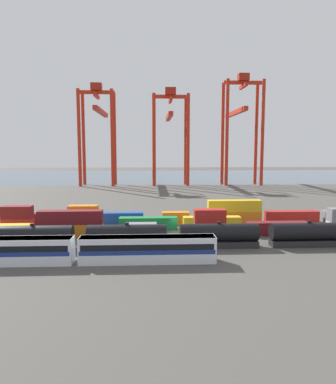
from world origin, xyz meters
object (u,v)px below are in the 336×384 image
gantry_crane_east (241,120)px  gantry_crane_west (98,123)px  shipping_container_14 (148,223)px  gantry_crane_central (170,126)px  shipping_container_18 (176,218)px  passenger_train (76,249)px  freight_tank_row (173,236)px

gantry_crane_east → gantry_crane_west: bearing=179.8°
shipping_container_14 → gantry_crane_central: (9.78, 96.09, 25.71)m
shipping_container_18 → gantry_crane_central: bearing=87.7°
passenger_train → gantry_crane_central: (20.26, 117.98, 24.86)m
passenger_train → gantry_crane_west: bearing=96.3°
gantry_crane_west → shipping_container_14: bearing=-76.4°
shipping_container_14 → shipping_container_18: size_ratio=2.00×
gantry_crane_central → gantry_crane_west: bearing=178.7°
passenger_train → shipping_container_14: passenger_train is taller
shipping_container_18 → gantry_crane_east: gantry_crane_east is taller
freight_tank_row → passenger_train: bearing=-152.7°
shipping_container_18 → gantry_crane_central: size_ratio=0.14×
freight_tank_row → shipping_container_18: (1.82, 20.27, -0.82)m
shipping_container_14 → gantry_crane_west: size_ratio=0.26×
gantry_crane_central → gantry_crane_east: (33.28, 0.50, 3.20)m
passenger_train → shipping_container_18: 32.53m
shipping_container_18 → gantry_crane_west: 99.31m
shipping_container_14 → gantry_crane_east: 109.63m
passenger_train → gantry_crane_west: 122.31m
gantry_crane_central → gantry_crane_east: 33.44m
gantry_crane_central → gantry_crane_east: size_ratio=0.87×
shipping_container_14 → gantry_crane_west: (-23.50, 96.85, 27.07)m
shipping_container_14 → gantry_crane_central: 99.94m
freight_tank_row → gantry_crane_east: size_ratio=1.20×
shipping_container_18 → gantry_crane_east: bearing=67.8°
shipping_container_14 → gantry_crane_central: size_ratio=0.27×
freight_tank_row → gantry_crane_central: gantry_crane_central is taller
shipping_container_14 → gantry_crane_central: bearing=84.2°
shipping_container_14 → gantry_crane_central: gantry_crane_central is taller
freight_tank_row → shipping_container_18: freight_tank_row is taller
shipping_container_14 → freight_tank_row: bearing=-73.0°
gantry_crane_central → freight_tank_row: bearing=-92.8°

